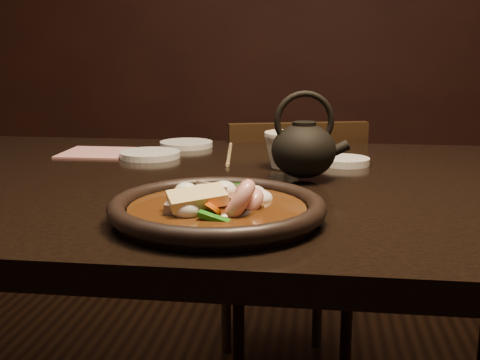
# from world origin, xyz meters

# --- Properties ---
(table) EXTENTS (1.60, 0.90, 0.75)m
(table) POSITION_xyz_m (0.00, 0.00, 0.67)
(table) COLOR black
(table) RESTS_ON floor
(chair) EXTENTS (0.46, 0.46, 0.80)m
(chair) POSITION_xyz_m (0.21, 0.57, 0.43)
(chair) COLOR black
(chair) RESTS_ON floor
(plate) EXTENTS (0.30, 0.30, 0.03)m
(plate) POSITION_xyz_m (0.15, -0.26, 0.77)
(plate) COLOR black
(plate) RESTS_ON table
(stirfry) EXTENTS (0.14, 0.18, 0.07)m
(stirfry) POSITION_xyz_m (0.15, -0.26, 0.77)
(stirfry) COLOR #3D1F0B
(stirfry) RESTS_ON plate
(soy_dish) EXTENTS (0.10, 0.10, 0.01)m
(soy_dish) POSITION_xyz_m (0.34, 0.17, 0.76)
(soy_dish) COLOR silver
(soy_dish) RESTS_ON table
(saucer_left) EXTENTS (0.13, 0.13, 0.01)m
(saucer_left) POSITION_xyz_m (-0.08, 0.19, 0.76)
(saucer_left) COLOR silver
(saucer_left) RESTS_ON table
(saucer_right) EXTENTS (0.13, 0.13, 0.01)m
(saucer_right) POSITION_xyz_m (-0.03, 0.34, 0.76)
(saucer_right) COLOR silver
(saucer_right) RESTS_ON table
(tea_cup) EXTENTS (0.09, 0.09, 0.08)m
(tea_cup) POSITION_xyz_m (0.22, 0.11, 0.79)
(tea_cup) COLOR silver
(tea_cup) RESTS_ON table
(chopsticks) EXTENTS (0.04, 0.27, 0.01)m
(chopsticks) POSITION_xyz_m (0.09, 0.24, 0.75)
(chopsticks) COLOR tan
(chopsticks) RESTS_ON table
(napkin) EXTENTS (0.15, 0.15, 0.00)m
(napkin) POSITION_xyz_m (-0.21, 0.23, 0.75)
(napkin) COLOR #B06E6C
(napkin) RESTS_ON table
(teapot) EXTENTS (0.14, 0.12, 0.16)m
(teapot) POSITION_xyz_m (0.26, 0.01, 0.81)
(teapot) COLOR black
(teapot) RESTS_ON table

